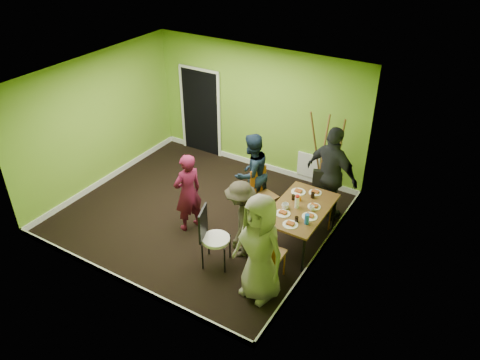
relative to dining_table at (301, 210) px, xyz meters
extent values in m
plane|color=black|center=(-2.02, -0.22, -0.70)|extent=(5.00, 5.00, 0.00)
cube|color=#77A92B|center=(-2.02, 2.03, 0.70)|extent=(5.00, 0.04, 2.80)
cube|color=#77A92B|center=(-2.02, -2.47, 0.70)|extent=(5.00, 0.04, 2.80)
cube|color=#77A92B|center=(-4.52, -0.22, 0.70)|extent=(0.04, 4.50, 2.80)
cube|color=#77A92B|center=(0.48, -0.22, 0.70)|extent=(0.04, 4.50, 2.80)
cube|color=white|center=(-2.02, -0.22, 2.10)|extent=(5.00, 4.50, 0.04)
cube|color=black|center=(-3.52, 2.00, 0.32)|extent=(1.00, 0.05, 2.04)
cube|color=white|center=(-0.72, 2.00, -0.30)|extent=(0.50, 0.04, 0.55)
cylinder|color=black|center=(-0.39, -0.69, -0.34)|extent=(0.04, 0.04, 0.71)
cylinder|color=black|center=(0.39, -0.69, -0.34)|extent=(0.04, 0.04, 0.71)
cylinder|color=black|center=(-0.39, 0.69, -0.34)|extent=(0.04, 0.04, 0.71)
cylinder|color=black|center=(0.39, 0.69, -0.34)|extent=(0.04, 0.04, 0.71)
cube|color=brown|center=(0.00, 0.00, 0.03)|extent=(0.90, 1.50, 0.04)
cylinder|color=#BF6312|center=(-1.01, 0.57, -0.46)|extent=(0.03, 0.03, 0.47)
cylinder|color=#BF6312|center=(-1.12, 0.24, -0.46)|extent=(0.03, 0.03, 0.47)
cylinder|color=#BF6312|center=(-0.67, 0.46, -0.46)|extent=(0.03, 0.03, 0.47)
cylinder|color=#BF6312|center=(-0.79, 0.12, -0.46)|extent=(0.03, 0.03, 0.47)
cube|color=brown|center=(-0.90, 0.35, -0.23)|extent=(0.53, 0.53, 0.04)
cube|color=#BF6312|center=(-1.08, 0.41, 0.05)|extent=(0.16, 0.38, 0.52)
cylinder|color=#BF6312|center=(-0.65, -0.43, -0.49)|extent=(0.02, 0.02, 0.40)
cylinder|color=#BF6312|center=(-0.78, -0.70, -0.49)|extent=(0.02, 0.02, 0.40)
cylinder|color=#BF6312|center=(-0.37, -0.55, -0.49)|extent=(0.02, 0.02, 0.40)
cylinder|color=#BF6312|center=(-0.50, -0.83, -0.49)|extent=(0.02, 0.02, 0.40)
cube|color=brown|center=(-0.57, -0.63, -0.29)|extent=(0.48, 0.48, 0.04)
cube|color=#BF6312|center=(-0.73, -0.56, -0.05)|extent=(0.17, 0.32, 0.45)
cylinder|color=#BF6312|center=(0.23, 0.92, -0.47)|extent=(0.03, 0.03, 0.46)
cylinder|color=#BF6312|center=(-0.10, 0.80, -0.47)|extent=(0.03, 0.03, 0.46)
cylinder|color=#BF6312|center=(0.35, 0.60, -0.47)|extent=(0.03, 0.03, 0.46)
cylinder|color=#BF6312|center=(0.03, 0.47, -0.47)|extent=(0.03, 0.03, 0.46)
cube|color=brown|center=(0.13, 0.70, -0.24)|extent=(0.52, 0.52, 0.04)
cube|color=#BF6312|center=(0.06, 0.88, 0.03)|extent=(0.37, 0.17, 0.51)
cylinder|color=#BF6312|center=(-0.21, -1.30, -0.45)|extent=(0.03, 0.03, 0.50)
cylinder|color=#BF6312|center=(0.17, -1.29, -0.45)|extent=(0.03, 0.03, 0.50)
cylinder|color=#BF6312|center=(-0.21, -0.92, -0.45)|extent=(0.03, 0.03, 0.50)
cylinder|color=#BF6312|center=(0.16, -0.91, -0.45)|extent=(0.03, 0.03, 0.50)
cube|color=brown|center=(-0.02, -1.11, -0.20)|extent=(0.45, 0.45, 0.04)
cube|color=#BF6312|center=(-0.02, -1.32, 0.10)|extent=(0.42, 0.04, 0.55)
cylinder|color=black|center=(-1.19, -1.13, -0.44)|extent=(0.03, 0.03, 0.50)
cylinder|color=black|center=(-1.07, -1.49, -0.44)|extent=(0.03, 0.03, 0.50)
cylinder|color=black|center=(-0.83, -1.01, -0.44)|extent=(0.03, 0.03, 0.50)
cylinder|color=black|center=(-0.71, -1.37, -0.44)|extent=(0.03, 0.03, 0.50)
cylinder|color=white|center=(-0.95, -1.25, -0.18)|extent=(0.47, 0.47, 0.06)
cube|color=black|center=(-1.15, -1.32, 0.11)|extent=(0.17, 0.41, 0.56)
cylinder|color=brown|center=(-0.49, 1.77, 0.22)|extent=(0.26, 0.43, 1.84)
cylinder|color=brown|center=(-0.01, 1.77, 0.22)|extent=(0.26, 0.43, 1.84)
cylinder|color=brown|center=(-0.25, 1.51, 0.22)|extent=(0.04, 0.42, 1.80)
cube|color=brown|center=(-0.25, 1.72, 0.17)|extent=(0.49, 0.04, 0.04)
cylinder|color=white|center=(-0.25, 0.42, 0.06)|extent=(0.27, 0.27, 0.01)
cylinder|color=white|center=(-0.18, -0.33, 0.06)|extent=(0.26, 0.26, 0.01)
cylinder|color=white|center=(0.03, 0.56, 0.06)|extent=(0.23, 0.23, 0.01)
cylinder|color=white|center=(0.06, -0.55, 0.06)|extent=(0.26, 0.26, 0.01)
cylinder|color=white|center=(0.19, 0.13, 0.06)|extent=(0.23, 0.23, 0.01)
cylinder|color=white|center=(0.24, -0.17, 0.06)|extent=(0.26, 0.26, 0.01)
cylinder|color=white|center=(-0.06, -0.04, 0.17)|extent=(0.07, 0.07, 0.22)
cylinder|color=blue|center=(0.27, -0.37, 0.15)|extent=(0.08, 0.08, 0.18)
cylinder|color=#BF6312|center=(-0.10, 0.18, 0.10)|extent=(0.04, 0.04, 0.08)
cylinder|color=black|center=(-0.22, 0.15, 0.10)|extent=(0.06, 0.06, 0.10)
cylinder|color=black|center=(0.05, 0.39, 0.11)|extent=(0.07, 0.07, 0.10)
cylinder|color=black|center=(0.11, -0.41, 0.10)|extent=(0.06, 0.06, 0.09)
imported|color=white|center=(-0.22, -0.17, 0.10)|extent=(0.13, 0.13, 0.10)
imported|color=white|center=(0.19, 0.02, 0.10)|extent=(0.09, 0.09, 0.08)
imported|color=#550E27|center=(-1.94, -0.66, 0.08)|extent=(0.55, 0.66, 1.55)
imported|color=black|center=(-1.27, 0.48, 0.12)|extent=(0.82, 0.94, 1.63)
imported|color=#2B271D|center=(-0.74, -0.80, 0.02)|extent=(0.84, 1.06, 1.44)
imported|color=black|center=(0.15, 0.99, 0.26)|extent=(1.20, 0.77, 1.90)
imported|color=gray|center=(0.01, -1.49, 0.21)|extent=(0.98, 0.74, 1.81)
camera|label=1|loc=(2.53, -6.26, 4.73)|focal=35.00mm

